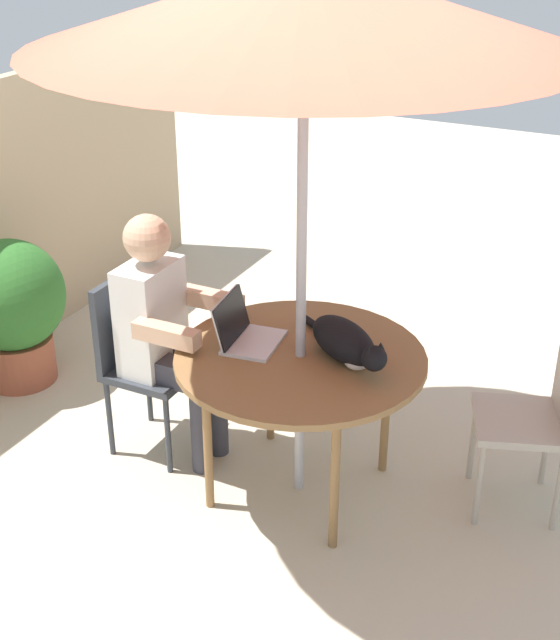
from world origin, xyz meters
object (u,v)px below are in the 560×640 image
at_px(laptop, 242,330).
at_px(chair_empty, 542,406).
at_px(person_seated, 164,325).
at_px(patio_umbrella, 305,4).
at_px(cat, 347,343).
at_px(patio_table, 300,365).
at_px(potted_plant_near_fence, 12,305).
at_px(chair_occupied, 139,349).

bearing_deg(laptop, chair_empty, -74.02).
xyz_separation_m(person_seated, laptop, (-0.01, -0.43, 0.08)).
bearing_deg(patio_umbrella, cat, -75.55).
bearing_deg(patio_table, chair_empty, -70.31).
height_order(chair_empty, cat, chair_empty).
bearing_deg(person_seated, potted_plant_near_fence, 80.04).
height_order(chair_occupied, person_seated, person_seated).
bearing_deg(laptop, person_seated, 88.67).
distance_m(person_seated, laptop, 0.43).
height_order(chair_empty, person_seated, person_seated).
relative_size(chair_empty, person_seated, 0.73).
bearing_deg(laptop, potted_plant_near_fence, 82.34).
distance_m(chair_empty, potted_plant_near_fence, 2.87).
bearing_deg(potted_plant_near_fence, patio_umbrella, -96.20).
distance_m(patio_umbrella, chair_occupied, 1.86).
xyz_separation_m(patio_table, potted_plant_near_fence, (0.20, 1.86, -0.19)).
distance_m(patio_table, potted_plant_near_fence, 1.88).
height_order(patio_umbrella, cat, patio_umbrella).
relative_size(cat, potted_plant_near_fence, 0.64).
bearing_deg(person_seated, patio_table, -90.00).
bearing_deg(potted_plant_near_fence, cat, -94.22).
distance_m(patio_umbrella, cat, 1.40).
height_order(patio_umbrella, person_seated, patio_umbrella).
bearing_deg(chair_empty, person_seated, 101.83).
bearing_deg(patio_table, patio_umbrella, 0.00).
bearing_deg(person_seated, cat, -86.81).
bearing_deg(chair_occupied, patio_table, -90.00).
height_order(patio_table, laptop, laptop).
relative_size(chair_occupied, cat, 1.65).
distance_m(patio_table, laptop, 0.31).
xyz_separation_m(person_seated, potted_plant_near_fence, (0.20, 1.15, -0.23)).
bearing_deg(person_seated, patio_umbrella, -90.00).
bearing_deg(chair_occupied, chair_empty, -79.15).
xyz_separation_m(patio_table, laptop, (-0.01, 0.28, 0.12)).
xyz_separation_m(chair_empty, cat, (-0.31, 0.81, 0.27)).
relative_size(patio_table, chair_empty, 1.24).
relative_size(chair_occupied, person_seated, 0.73).
xyz_separation_m(patio_table, patio_umbrella, (0.00, 0.00, 1.52)).
bearing_deg(cat, laptop, 97.16).
distance_m(chair_empty, cat, 0.90).
bearing_deg(cat, patio_umbrella, 104.45).
xyz_separation_m(person_seated, cat, (0.05, -0.91, 0.10)).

